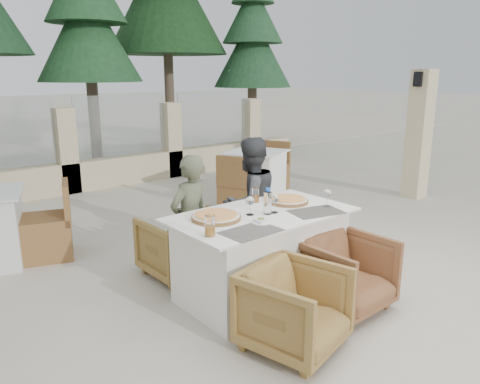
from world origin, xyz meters
TOP-DOWN VIEW (x-y plane):
  - ground at (0.00, 0.00)m, footprint 80.00×80.00m
  - perimeter_wall_far at (0.00, 4.80)m, footprint 10.00×0.34m
  - lantern_pillar at (4.20, 1.00)m, footprint 0.34×0.34m
  - pine_centre at (1.50, 7.20)m, footprint 2.20×2.20m
  - pine_mid_right at (3.80, 7.80)m, footprint 2.99×2.99m
  - pine_far_right at (5.50, 6.50)m, footprint 1.98×1.98m
  - dining_table at (-0.01, 0.00)m, footprint 1.60×0.90m
  - placemat_near_left at (-0.39, -0.30)m, footprint 0.46×0.31m
  - placemat_near_right at (0.38, -0.27)m, footprint 0.51×0.40m
  - pizza_left at (-0.42, 0.12)m, footprint 0.55×0.55m
  - pizza_right at (0.41, 0.10)m, footprint 0.41×0.41m
  - water_bottle at (0.01, -0.04)m, footprint 0.09×0.09m
  - wine_glass_centre at (-0.12, 0.03)m, footprint 0.09×0.09m
  - wine_glass_near at (0.08, -0.05)m, footprint 0.10×0.10m
  - wine_glass_corner at (0.58, -0.22)m, footprint 0.08×0.08m
  - beer_glass_left at (-0.69, -0.18)m, footprint 0.10×0.10m
  - beer_glass_right at (0.18, 0.31)m, footprint 0.09×0.09m
  - olive_dish at (-0.20, -0.20)m, footprint 0.12×0.12m
  - armchair_far_left at (-0.34, 0.86)m, footprint 0.65×0.67m
  - armchair_far_right at (0.42, 0.67)m, footprint 0.68×0.70m
  - armchair_near_left at (-0.38, -0.77)m, footprint 0.80×0.81m
  - armchair_near_right at (0.38, -0.62)m, footprint 0.68×0.70m
  - diner_left at (-0.36, 0.60)m, footprint 0.51×0.39m
  - diner_right at (0.37, 0.60)m, footprint 0.66×0.52m
  - bg_table_b at (2.11, 2.48)m, footprint 1.83×1.43m

SIDE VIEW (x-z plane):
  - ground at x=0.00m, z-range 0.00..0.00m
  - armchair_far_left at x=-0.34m, z-range 0.00..0.60m
  - armchair_near_left at x=-0.38m, z-range 0.00..0.61m
  - armchair_far_right at x=0.42m, z-range 0.00..0.63m
  - armchair_near_right at x=0.38m, z-range 0.00..0.63m
  - dining_table at x=-0.01m, z-range 0.00..0.77m
  - bg_table_b at x=2.11m, z-range 0.00..0.77m
  - diner_left at x=-0.36m, z-range 0.00..1.24m
  - diner_right at x=0.37m, z-range 0.00..1.33m
  - placemat_near_left at x=-0.39m, z-range 0.77..0.77m
  - placemat_near_right at x=0.38m, z-range 0.77..0.77m
  - olive_dish at x=-0.20m, z-range 0.77..0.81m
  - pizza_right at x=0.41m, z-range 0.77..0.82m
  - pizza_left at x=-0.42m, z-range 0.77..0.82m
  - perimeter_wall_far at x=0.00m, z-range 0.00..1.60m
  - beer_glass_right at x=0.18m, z-range 0.77..0.91m
  - beer_glass_left at x=-0.69m, z-range 0.77..0.93m
  - wine_glass_centre at x=-0.12m, z-range 0.77..0.95m
  - wine_glass_near at x=0.08m, z-range 0.77..0.95m
  - wine_glass_corner at x=0.58m, z-range 0.77..0.95m
  - water_bottle at x=0.01m, z-range 0.77..1.00m
  - lantern_pillar at x=4.20m, z-range 0.00..2.00m
  - pine_far_right at x=5.50m, z-range 0.00..4.50m
  - pine_centre at x=1.50m, z-range 0.00..5.00m
  - pine_mid_right at x=3.80m, z-range 0.00..6.80m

